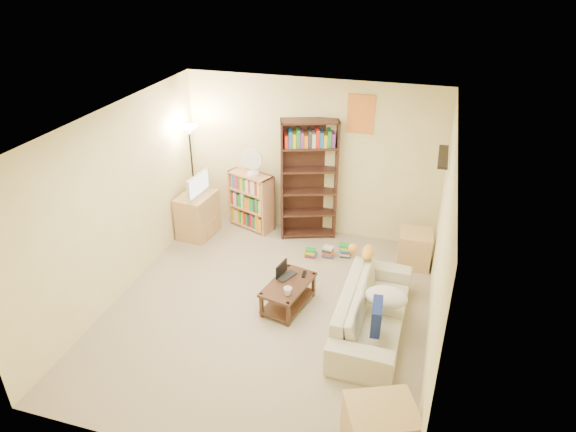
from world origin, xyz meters
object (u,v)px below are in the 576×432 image
Objects in this scene: coffee_table at (288,292)px; desk_fan at (252,161)px; floor_lamp at (191,149)px; side_table at (414,249)px; tabby_cat at (365,251)px; laptop at (289,277)px; sofa at (373,311)px; short_bookshelf at (251,201)px; tall_bookshelf at (309,177)px; tv_stand at (198,215)px; mug at (288,291)px; television at (195,185)px; end_cabinet at (380,429)px.

desk_fan reaches higher than coffee_table.
floor_lamp is 3.70m from side_table.
tabby_cat reaches higher than laptop.
sofa is 3.13m from desk_fan.
tabby_cat is 2.44m from short_bookshelf.
tv_stand is at bearing 176.76° from tall_bookshelf.
tv_stand is (-1.99, 1.63, -0.06)m from mug.
television is 1.78m from tall_bookshelf.
desk_fan reaches higher than tabby_cat.
floor_lamp is (-0.10, 0.16, 0.52)m from television.
floor_lamp is at bearing 170.99° from tall_bookshelf.
mug is 0.24× the size of end_cabinet.
desk_fan reaches higher than side_table.
end_cabinet is (2.60, -3.71, -0.22)m from short_bookshelf.
end_cabinet reaches higher than coffee_table.
sofa reaches higher than mug.
sofa is at bearing -111.77° from television.
tall_bookshelf is (-1.10, 1.29, 0.38)m from tabby_cat.
desk_fan is 0.97m from floor_lamp.
coffee_table is at bearing 104.81° from mug.
end_cabinet is (3.35, -3.23, -0.63)m from television.
sofa is at bearing -21.77° from tv_stand.
mug is (0.06, -0.23, 0.19)m from coffee_table.
coffee_table is 2.10m from side_table.
tv_stand is (-3.04, 1.55, 0.07)m from sofa.
tv_stand is 1.33× the size of side_table.
floor_lamp is 4.97m from end_cabinet.
coffee_table is 2.54× the size of laptop.
desk_fan is 2.80m from side_table.
floor_lamp is (-0.90, -0.27, 0.22)m from desk_fan.
sofa is 2.01× the size of short_bookshelf.
desk_fan is 0.72× the size of end_cabinet.
floor_lamp is at bearing 79.28° from laptop.
short_bookshelf is at bearing -51.93° from television.
tall_bookshelf is 3.09× the size of end_cabinet.
television is 0.96m from desk_fan.
coffee_table is at bearing -58.43° from desk_fan.
laptop is at bearing -28.69° from tv_stand.
short_bookshelf is at bearing 147.91° from tabby_cat.
tall_bookshelf is (-0.23, 1.89, 0.80)m from coffee_table.
laptop is at bearing 103.04° from mug.
short_bookshelf is at bearing 58.43° from laptop.
tabby_cat is at bearing 46.49° from coffee_table.
mug is at bearing -40.63° from floor_lamp.
tall_bookshelf reaches higher than coffee_table.
end_cabinet is at bearing -128.66° from television.
floor_lamp is 3.33× the size of side_table.
television is at bearing 0.00° from tv_stand.
end_cabinet is at bearing -77.40° from tabby_cat.
mug is 2.58m from tv_stand.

